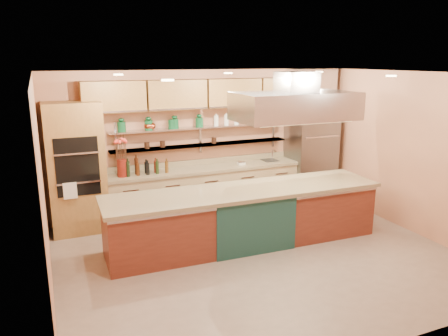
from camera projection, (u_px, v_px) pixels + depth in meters
name	position (u px, v px, depth m)	size (l,w,h in m)	color
floor	(258.00, 256.00, 6.84)	(6.00, 5.00, 0.02)	gray
ceiling	(262.00, 73.00, 6.15)	(6.00, 5.00, 0.02)	black
wall_back	(202.00, 141.00, 8.73)	(6.00, 0.04, 2.80)	tan
wall_front	(378.00, 227.00, 4.26)	(6.00, 0.04, 2.80)	tan
wall_left	(43.00, 193.00, 5.36)	(0.04, 5.00, 2.80)	tan
wall_right	(412.00, 153.00, 7.63)	(0.04, 5.00, 2.80)	tan
oven_stack	(76.00, 168.00, 7.58)	(0.95, 0.64, 2.30)	olive
refrigerator	(311.00, 152.00, 9.38)	(0.95, 0.72, 2.10)	slate
back_counter	(206.00, 190.00, 8.67)	(3.84, 0.64, 0.93)	tan
wall_shelf_lower	(202.00, 145.00, 8.60)	(3.60, 0.26, 0.03)	#B6B7BE
wall_shelf_upper	(202.00, 127.00, 8.52)	(3.60, 0.26, 0.03)	#B6B7BE
upper_cabinets	(205.00, 94.00, 8.34)	(4.60, 0.36, 0.55)	olive
range_hood	(295.00, 106.00, 7.12)	(2.00, 1.00, 0.45)	#B6B7BE
ceiling_downlights	(256.00, 75.00, 6.34)	(4.00, 2.80, 0.02)	#FFE5A5
island	(244.00, 216.00, 7.21)	(4.50, 0.98, 0.94)	maroon
flower_vase	(122.00, 168.00, 7.86)	(0.18, 0.18, 0.32)	#61160E
oil_bottle_cluster	(147.00, 167.00, 8.04)	(0.84, 0.24, 0.27)	black
kitchen_scale	(241.00, 163.00, 8.79)	(0.14, 0.11, 0.08)	silver
bar_faucet	(272.00, 155.00, 9.14)	(0.03, 0.03, 0.22)	white
copper_kettle	(151.00, 126.00, 8.12)	(0.17, 0.17, 0.14)	#B34929
green_canister	(172.00, 124.00, 8.27)	(0.14, 0.14, 0.16)	#0F4825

